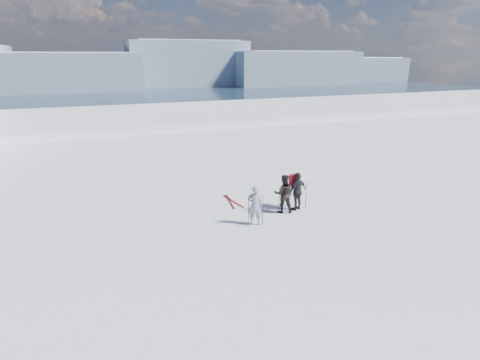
{
  "coord_description": "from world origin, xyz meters",
  "views": [
    {
      "loc": [
        -6.37,
        -9.31,
        6.14
      ],
      "look_at": [
        -1.82,
        3.0,
        1.74
      ],
      "focal_mm": 28.0,
      "sensor_mm": 36.0,
      "label": 1
    }
  ],
  "objects_px": {
    "skier_dark": "(283,194)",
    "skis_loose": "(231,201)",
    "skier_pack": "(297,191)",
    "skier_grey": "(255,206)"
  },
  "relations": [
    {
      "from": "skier_dark",
      "to": "skis_loose",
      "type": "bearing_deg",
      "value": -29.16
    },
    {
      "from": "skier_dark",
      "to": "skier_pack",
      "type": "height_order",
      "value": "skier_pack"
    },
    {
      "from": "skier_grey",
      "to": "skier_dark",
      "type": "height_order",
      "value": "skier_dark"
    },
    {
      "from": "skier_dark",
      "to": "skier_pack",
      "type": "xyz_separation_m",
      "value": [
        0.65,
        0.02,
        0.01
      ]
    },
    {
      "from": "skis_loose",
      "to": "skier_dark",
      "type": "bearing_deg",
      "value": -48.04
    },
    {
      "from": "skier_grey",
      "to": "skis_loose",
      "type": "distance_m",
      "value": 2.61
    },
    {
      "from": "skier_pack",
      "to": "skis_loose",
      "type": "height_order",
      "value": "skier_pack"
    },
    {
      "from": "skis_loose",
      "to": "skier_grey",
      "type": "bearing_deg",
      "value": -88.28
    },
    {
      "from": "skier_grey",
      "to": "skis_loose",
      "type": "relative_size",
      "value": 0.91
    },
    {
      "from": "skier_dark",
      "to": "skis_loose",
      "type": "relative_size",
      "value": 0.95
    }
  ]
}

